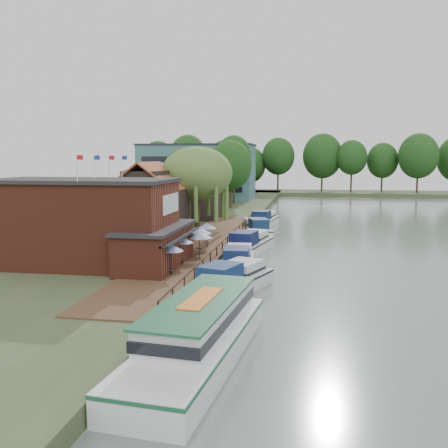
# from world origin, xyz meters

# --- Properties ---
(ground) EXTENTS (260.00, 260.00, 0.00)m
(ground) POSITION_xyz_m (0.00, 0.00, 0.00)
(ground) COLOR #546260
(ground) RESTS_ON ground
(land_bank) EXTENTS (50.00, 140.00, 1.00)m
(land_bank) POSITION_xyz_m (-30.00, 35.00, 0.50)
(land_bank) COLOR #384728
(land_bank) RESTS_ON ground
(quay_deck) EXTENTS (6.00, 50.00, 0.10)m
(quay_deck) POSITION_xyz_m (-8.00, 10.00, 1.05)
(quay_deck) COLOR #47301E
(quay_deck) RESTS_ON land_bank
(quay_rail) EXTENTS (0.20, 49.00, 1.00)m
(quay_rail) POSITION_xyz_m (-5.30, 10.50, 1.50)
(quay_rail) COLOR black
(quay_rail) RESTS_ON land_bank
(pub) EXTENTS (20.00, 11.00, 7.30)m
(pub) POSITION_xyz_m (-14.00, -1.00, 4.65)
(pub) COLOR maroon
(pub) RESTS_ON land_bank
(hotel_block) EXTENTS (25.40, 12.40, 12.30)m
(hotel_block) POSITION_xyz_m (-22.00, 70.00, 7.15)
(hotel_block) COLOR #38666B
(hotel_block) RESTS_ON land_bank
(cottage_a) EXTENTS (8.60, 7.60, 8.50)m
(cottage_a) POSITION_xyz_m (-15.00, 14.00, 5.25)
(cottage_a) COLOR black
(cottage_a) RESTS_ON land_bank
(cottage_b) EXTENTS (9.60, 8.60, 8.50)m
(cottage_b) POSITION_xyz_m (-18.00, 24.00, 5.25)
(cottage_b) COLOR beige
(cottage_b) RESTS_ON land_bank
(cottage_c) EXTENTS (7.60, 7.60, 8.50)m
(cottage_c) POSITION_xyz_m (-14.00, 33.00, 5.25)
(cottage_c) COLOR black
(cottage_c) RESTS_ON land_bank
(willow) EXTENTS (8.60, 8.60, 10.43)m
(willow) POSITION_xyz_m (-10.50, 19.00, 6.21)
(willow) COLOR #476B2D
(willow) RESTS_ON land_bank
(umbrella_0) EXTENTS (2.07, 2.07, 2.38)m
(umbrella_0) POSITION_xyz_m (-7.42, -3.92, 2.29)
(umbrella_0) COLOR #1B4396
(umbrella_0) RESTS_ON quay_deck
(umbrella_1) EXTENTS (2.01, 2.01, 2.38)m
(umbrella_1) POSITION_xyz_m (-7.50, -0.12, 2.29)
(umbrella_1) COLOR navy
(umbrella_1) RESTS_ON quay_deck
(umbrella_2) EXTENTS (2.35, 2.35, 2.38)m
(umbrella_2) POSITION_xyz_m (-6.64, 2.76, 2.29)
(umbrella_2) COLOR navy
(umbrella_2) RESTS_ON quay_deck
(umbrella_3) EXTENTS (2.36, 2.36, 2.38)m
(umbrella_3) POSITION_xyz_m (-7.26, 5.42, 2.29)
(umbrella_3) COLOR navy
(umbrella_3) RESTS_ON quay_deck
(umbrella_4) EXTENTS (1.99, 1.99, 2.38)m
(umbrella_4) POSITION_xyz_m (-7.20, 8.88, 2.29)
(umbrella_4) COLOR navy
(umbrella_4) RESTS_ON quay_deck
(cruiser_0) EXTENTS (6.37, 10.59, 2.45)m
(cruiser_0) POSITION_xyz_m (-2.58, -4.15, 1.23)
(cruiser_0) COLOR silver
(cruiser_0) RESTS_ON ground
(cruiser_1) EXTENTS (3.89, 9.92, 2.34)m
(cruiser_1) POSITION_xyz_m (-3.27, 3.33, 1.17)
(cruiser_1) COLOR white
(cruiser_1) RESTS_ON ground
(cruiser_2) EXTENTS (5.11, 10.63, 2.48)m
(cruiser_2) POSITION_xyz_m (-3.27, 12.12, 1.24)
(cruiser_2) COLOR silver
(cruiser_2) RESTS_ON ground
(cruiser_3) EXTENTS (6.01, 10.27, 2.36)m
(cruiser_3) POSITION_xyz_m (-3.93, 24.55, 1.18)
(cruiser_3) COLOR silver
(cruiser_3) RESTS_ON ground
(cruiser_4) EXTENTS (4.47, 10.46, 2.47)m
(cruiser_4) POSITION_xyz_m (-3.64, 33.75, 1.23)
(cruiser_4) COLOR white
(cruiser_4) RESTS_ON ground
(tour_boat) EXTENTS (5.38, 14.50, 3.09)m
(tour_boat) POSITION_xyz_m (-2.33, -17.28, 1.55)
(tour_boat) COLOR silver
(tour_boat) RESTS_ON ground
(swan) EXTENTS (0.44, 0.44, 0.44)m
(swan) POSITION_xyz_m (-1.01, -9.47, 0.22)
(swan) COLOR white
(swan) RESTS_ON ground
(bank_tree_0) EXTENTS (6.67, 6.67, 10.70)m
(bank_tree_0) POSITION_xyz_m (-18.57, 43.49, 6.35)
(bank_tree_0) COLOR #143811
(bank_tree_0) RESTS_ON land_bank
(bank_tree_1) EXTENTS (7.75, 7.75, 12.27)m
(bank_tree_1) POSITION_xyz_m (-11.27, 49.70, 7.14)
(bank_tree_1) COLOR #143811
(bank_tree_1) RESTS_ON land_bank
(bank_tree_2) EXTENTS (6.91, 6.91, 13.65)m
(bank_tree_2) POSITION_xyz_m (-12.05, 58.94, 7.82)
(bank_tree_2) COLOR #143811
(bank_tree_2) RESTS_ON land_bank
(bank_tree_3) EXTENTS (7.84, 7.84, 13.43)m
(bank_tree_3) POSITION_xyz_m (-16.95, 77.21, 7.72)
(bank_tree_3) COLOR #143811
(bank_tree_3) RESTS_ON land_bank
(bank_tree_4) EXTENTS (8.55, 8.55, 11.81)m
(bank_tree_4) POSITION_xyz_m (-18.81, 86.77, 6.91)
(bank_tree_4) COLOR #143811
(bank_tree_4) RESTS_ON land_bank
(bank_tree_5) EXTENTS (8.99, 8.99, 14.23)m
(bank_tree_5) POSITION_xyz_m (-18.79, 94.18, 8.12)
(bank_tree_5) COLOR #143811
(bank_tree_5) RESTS_ON land_bank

